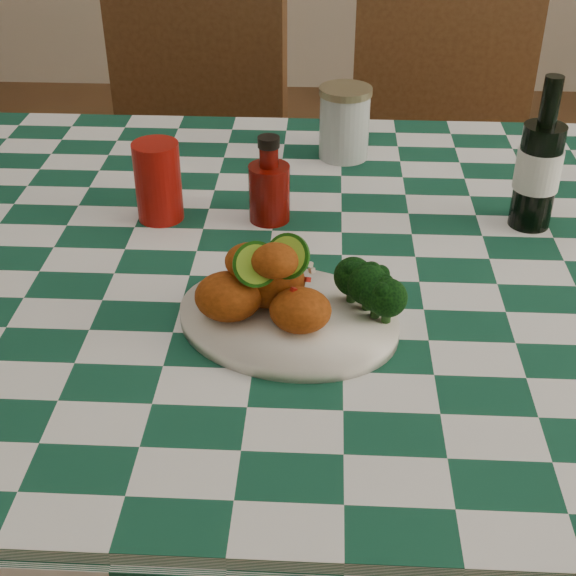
# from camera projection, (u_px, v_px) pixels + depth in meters

# --- Properties ---
(dining_table) EXTENTS (1.66, 1.06, 0.79)m
(dining_table) POSITION_uv_depth(u_px,v_px,m) (333.00, 458.00, 1.34)
(dining_table) COLOR #124531
(dining_table) RESTS_ON ground
(plate) EXTENTS (0.32, 0.29, 0.02)m
(plate) POSITION_uv_depth(u_px,v_px,m) (288.00, 320.00, 0.97)
(plate) COLOR white
(plate) RESTS_ON dining_table
(fried_chicken_pile) EXTENTS (0.15, 0.11, 0.10)m
(fried_chicken_pile) POSITION_uv_depth(u_px,v_px,m) (276.00, 279.00, 0.94)
(fried_chicken_pile) COLOR #9F400F
(fried_chicken_pile) RESTS_ON plate
(broccoli_side) EXTENTS (0.08, 0.08, 0.06)m
(broccoli_side) POSITION_uv_depth(u_px,v_px,m) (366.00, 291.00, 0.96)
(broccoli_side) COLOR black
(broccoli_side) RESTS_ON plate
(red_tumbler) EXTENTS (0.07, 0.07, 0.12)m
(red_tumbler) POSITION_uv_depth(u_px,v_px,m) (158.00, 182.00, 1.18)
(red_tumbler) COLOR #900D07
(red_tumbler) RESTS_ON dining_table
(ketchup_bottle) EXTENTS (0.07, 0.07, 0.13)m
(ketchup_bottle) POSITION_uv_depth(u_px,v_px,m) (269.00, 179.00, 1.18)
(ketchup_bottle) COLOR #5C0904
(ketchup_bottle) RESTS_ON dining_table
(mason_jar) EXTENTS (0.10, 0.10, 0.12)m
(mason_jar) POSITION_uv_depth(u_px,v_px,m) (344.00, 123.00, 1.37)
(mason_jar) COLOR #B2BCBA
(mason_jar) RESTS_ON dining_table
(beer_bottle) EXTENTS (0.07, 0.07, 0.23)m
(beer_bottle) POSITION_uv_depth(u_px,v_px,m) (541.00, 154.00, 1.14)
(beer_bottle) COLOR black
(beer_bottle) RESTS_ON dining_table
(wooden_chair_left) EXTENTS (0.53, 0.54, 0.97)m
(wooden_chair_left) POSITION_uv_depth(u_px,v_px,m) (174.00, 206.00, 1.91)
(wooden_chair_left) COLOR #472814
(wooden_chair_left) RESTS_ON ground
(wooden_chair_right) EXTENTS (0.46, 0.48, 0.95)m
(wooden_chair_right) POSITION_uv_depth(u_px,v_px,m) (434.00, 210.00, 1.92)
(wooden_chair_right) COLOR #472814
(wooden_chair_right) RESTS_ON ground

